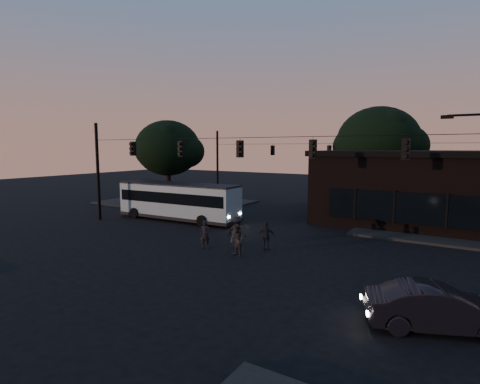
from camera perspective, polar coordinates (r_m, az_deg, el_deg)
The scene contains 14 objects.
ground at distance 19.63m, azimuth -6.28°, elevation -9.91°, with size 120.00×120.00×0.00m, color black.
sidewalk_far_right at distance 29.27m, azimuth 32.06°, elevation -5.20°, with size 14.00×10.00×0.15m, color black.
sidewalk_far_left at distance 38.94m, azimuth -9.74°, elevation -1.51°, with size 14.00×10.00×0.15m, color black.
building at distance 30.97m, azimuth 26.82°, elevation 0.64°, with size 15.40×10.41×5.40m.
tree_behind at distance 37.54m, azimuth 20.30°, elevation 7.23°, with size 7.60×7.60×9.43m.
tree_left at distance 37.81m, azimuth -10.92°, elevation 6.57°, with size 6.40×6.40×8.30m.
signal_rig_near at distance 22.12m, azimuth 0.00°, elevation 3.73°, with size 26.24×0.30×7.50m.
signal_rig_far at distance 36.68m, azimuth 13.39°, elevation 4.38°, with size 26.24×0.30×7.50m.
bus at distance 29.49m, azimuth -9.41°, elevation -1.12°, with size 10.35×2.87×2.88m.
car at distance 13.55m, azimuth 27.93°, elevation -15.33°, with size 1.50×4.29×1.41m, color black.
pedestrian_a at distance 21.16m, azimuth -5.36°, elevation -6.46°, with size 0.58×0.38×1.58m, color black.
pedestrian_b at distance 19.59m, azimuth -0.47°, elevation -7.36°, with size 0.82×0.64×1.68m, color #2D2929.
pedestrian_c at distance 20.72m, azimuth 4.01°, elevation -6.70°, with size 0.94×0.39×1.60m, color black.
pedestrian_d at distance 21.38m, azimuth -0.50°, elevation -6.04°, with size 1.14×0.66×1.76m, color black.
Camera 1 is at (11.69, -14.74, 5.62)m, focal length 28.00 mm.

